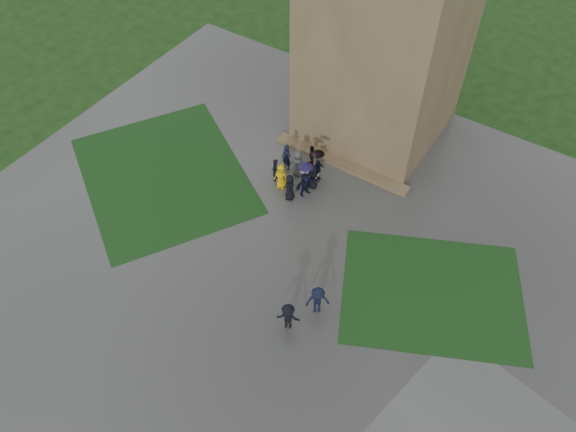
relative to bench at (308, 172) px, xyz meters
The scene contains 9 objects.
ground 8.68m from the bench, 82.60° to the right, with size 120.00×120.00×0.00m, color black.
plaza 6.71m from the bench, 80.40° to the right, with size 34.00×34.00×0.02m, color #393937.
lawn_inset_left 8.71m from the bench, 148.06° to the right, with size 11.00×9.00×0.01m, color black.
lawn_inset_right 10.28m from the bench, 20.53° to the right, with size 9.00×7.00×0.01m, color black.
tower_plinth 2.31m from the bench, 60.79° to the left, with size 9.00×0.80×0.22m, color brown.
bench is the anchor object (origin of this frame).
visitor_cluster 0.97m from the bench, 91.84° to the right, with size 3.00×4.09×2.65m.
pedestrian_mid 9.30m from the bench, 55.57° to the right, with size 1.17×0.60×1.81m, color black.
pedestrian_near 10.22m from the bench, 63.68° to the right, with size 1.10×0.57×1.71m, color black.
Camera 1 is at (10.87, -12.03, 24.02)m, focal length 35.00 mm.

